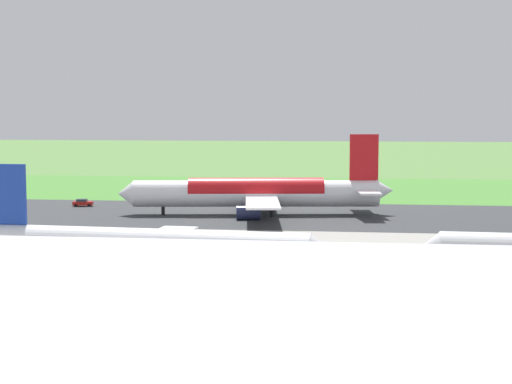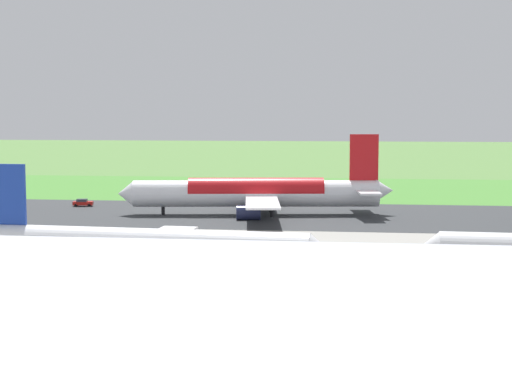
{
  "view_description": "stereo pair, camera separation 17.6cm",
  "coord_description": "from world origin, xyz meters",
  "px_view_note": "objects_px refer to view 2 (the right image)",
  "views": [
    {
      "loc": [
        -30.03,
        153.65,
        20.07
      ],
      "look_at": [
        -11.3,
        0.0,
        4.5
      ],
      "focal_mm": 55.78,
      "sensor_mm": 36.0,
      "label": 1
    },
    {
      "loc": [
        -30.21,
        153.63,
        20.07
      ],
      "look_at": [
        -11.3,
        0.0,
        4.5
      ],
      "focal_mm": 55.78,
      "sensor_mm": 36.0,
      "label": 2
    }
  ],
  "objects_px": {
    "traffic_cone_orange": "(252,190)",
    "airliner_parked_mid": "(143,245)",
    "service_car_followme": "(83,203)",
    "no_stopping_sign": "(266,184)",
    "airliner_main": "(258,193)"
  },
  "relations": [
    {
      "from": "traffic_cone_orange",
      "to": "service_car_followme",
      "type": "bearing_deg",
      "value": 50.7
    },
    {
      "from": "service_car_followme",
      "to": "airliner_main",
      "type": "bearing_deg",
      "value": 166.8
    },
    {
      "from": "service_car_followme",
      "to": "traffic_cone_orange",
      "type": "relative_size",
      "value": 8.09
    },
    {
      "from": "airliner_main",
      "to": "airliner_parked_mid",
      "type": "bearing_deg",
      "value": 83.04
    },
    {
      "from": "airliner_parked_mid",
      "to": "airliner_main",
      "type": "bearing_deg",
      "value": -96.96
    },
    {
      "from": "service_car_followme",
      "to": "traffic_cone_orange",
      "type": "bearing_deg",
      "value": -129.3
    },
    {
      "from": "airliner_parked_mid",
      "to": "no_stopping_sign",
      "type": "xyz_separation_m",
      "value": [
        -3.22,
        -109.8,
        -2.33
      ]
    },
    {
      "from": "airliner_parked_mid",
      "to": "no_stopping_sign",
      "type": "bearing_deg",
      "value": -91.68
    },
    {
      "from": "service_car_followme",
      "to": "traffic_cone_orange",
      "type": "distance_m",
      "value": 49.86
    },
    {
      "from": "airliner_parked_mid",
      "to": "traffic_cone_orange",
      "type": "bearing_deg",
      "value": -89.99
    },
    {
      "from": "service_car_followme",
      "to": "no_stopping_sign",
      "type": "xyz_separation_m",
      "value": [
        -34.81,
        -41.47,
        0.53
      ]
    },
    {
      "from": "airliner_main",
      "to": "no_stopping_sign",
      "type": "xyz_separation_m",
      "value": [
        4.01,
        -50.58,
        -2.98
      ]
    },
    {
      "from": "airliner_parked_mid",
      "to": "service_car_followme",
      "type": "relative_size",
      "value": 10.43
    },
    {
      "from": "no_stopping_sign",
      "to": "airliner_main",
      "type": "bearing_deg",
      "value": 94.53
    },
    {
      "from": "traffic_cone_orange",
      "to": "airliner_parked_mid",
      "type": "bearing_deg",
      "value": 90.01
    }
  ]
}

